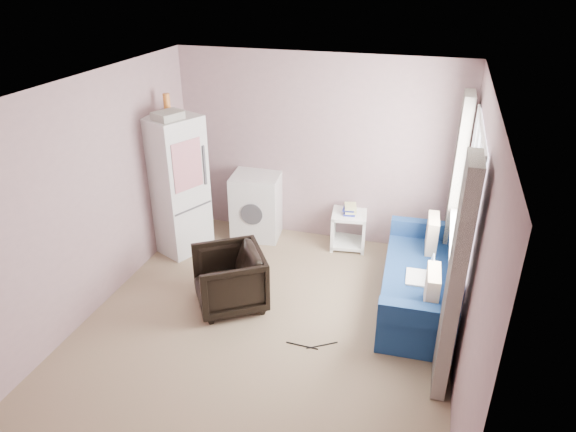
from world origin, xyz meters
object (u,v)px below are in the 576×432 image
Objects in this scene: washing_machine at (257,203)px; side_table at (349,227)px; fridge at (176,184)px; armchair at (229,276)px; sofa at (429,282)px.

side_table is at bearing -5.80° from washing_machine.
side_table is at bearing 41.22° from fridge.
fridge is (-1.13, 1.03, 0.55)m from armchair.
sofa is (3.25, -0.43, -0.60)m from fridge.
side_table is (1.29, 0.01, -0.18)m from washing_machine.
armchair is 1.70m from washing_machine.
washing_machine is 1.48× the size of side_table.
sofa is at bearing -44.84° from side_table.
side_table is (1.02, 1.69, -0.08)m from armchair.
washing_machine is at bearing 61.09° from fridge.
side_table is 1.55m from sofa.
fridge reaches higher than side_table.
sofa is (1.10, -1.09, 0.03)m from side_table.
side_table is at bearing 132.73° from sofa.
fridge is at bearing -162.96° from side_table.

